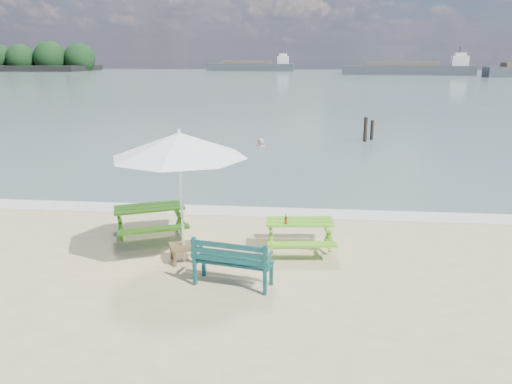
# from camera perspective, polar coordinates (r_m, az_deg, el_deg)

# --- Properties ---
(sea) EXTENTS (300.00, 300.00, 0.00)m
(sea) POSITION_cam_1_polar(r_m,az_deg,el_deg) (93.47, 5.25, 12.62)
(sea) COLOR slate
(sea) RESTS_ON ground
(foam_strip) EXTENTS (22.00, 0.90, 0.01)m
(foam_strip) POSITION_cam_1_polar(r_m,az_deg,el_deg) (13.67, 0.11, -2.25)
(foam_strip) COLOR silver
(foam_strip) RESTS_ON ground
(picnic_table_left) EXTENTS (2.14, 2.23, 0.75)m
(picnic_table_left) POSITION_cam_1_polar(r_m,az_deg,el_deg) (11.95, -12.00, -3.41)
(picnic_table_left) COLOR #3D9616
(picnic_table_left) RESTS_ON ground
(picnic_table_right) EXTENTS (1.59, 1.73, 0.68)m
(picnic_table_right) POSITION_cam_1_polar(r_m,az_deg,el_deg) (10.96, 4.98, -5.03)
(picnic_table_right) COLOR #59A919
(picnic_table_right) RESTS_ON ground
(park_bench) EXTENTS (1.53, 0.77, 0.90)m
(park_bench) POSITION_cam_1_polar(r_m,az_deg,el_deg) (9.35, -2.63, -8.98)
(park_bench) COLOR #0F3E3D
(park_bench) RESTS_ON ground
(side_table) EXTENTS (0.71, 0.71, 0.35)m
(side_table) POSITION_cam_1_polar(r_m,az_deg,el_deg) (10.51, -8.27, -6.88)
(side_table) COLOR brown
(side_table) RESTS_ON ground
(patio_umbrella) EXTENTS (3.57, 3.57, 2.69)m
(patio_umbrella) POSITION_cam_1_polar(r_m,az_deg,el_deg) (9.89, -8.76, 5.33)
(patio_umbrella) COLOR silver
(patio_umbrella) RESTS_ON ground
(beer_bottle) EXTENTS (0.06, 0.06, 0.23)m
(beer_bottle) POSITION_cam_1_polar(r_m,az_deg,el_deg) (10.58, 3.42, -3.28)
(beer_bottle) COLOR #934C15
(beer_bottle) RESTS_ON picnic_table_right
(swimmer) EXTENTS (0.64, 0.44, 1.70)m
(swimmer) POSITION_cam_1_polar(r_m,az_deg,el_deg) (23.89, 0.54, 4.17)
(swimmer) COLOR tan
(swimmer) RESTS_ON ground
(mooring_pilings) EXTENTS (0.58, 0.78, 1.41)m
(mooring_pilings) POSITION_cam_1_polar(r_m,az_deg,el_deg) (25.88, 12.68, 6.74)
(mooring_pilings) COLOR black
(mooring_pilings) RESTS_ON ground
(cargo_ships) EXTENTS (156.22, 45.27, 4.40)m
(cargo_ships) POSITION_cam_1_polar(r_m,az_deg,el_deg) (141.30, 27.25, 12.39)
(cargo_ships) COLOR #363C40
(cargo_ships) RESTS_ON ground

